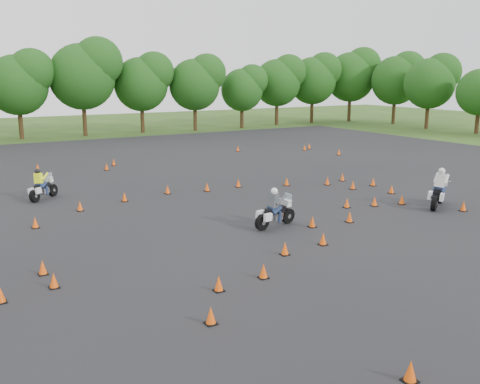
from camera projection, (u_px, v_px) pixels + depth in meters
The scene contains 7 objects.
ground at pixel (293, 242), 20.39m from camera, with size 140.00×140.00×0.00m, color #2D5119.
asphalt_pad at pixel (219, 209), 25.44m from camera, with size 62.00×62.00×0.00m, color black.
treeline at pixel (111, 94), 50.82m from camera, with size 86.95×32.14×10.49m.
traffic_cones at pixel (222, 206), 25.02m from camera, with size 36.19×33.15×0.45m.
rider_grey at pixel (275, 207), 22.26m from camera, with size 2.22×0.68×1.71m, color #404448, non-canonical shape.
rider_yellow at pixel (44, 184), 27.20m from camera, with size 2.10×0.64×1.62m, color #EBFF16, non-canonical shape.
rider_white at pixel (438, 187), 25.59m from camera, with size 2.53×0.78×1.95m, color silver, non-canonical shape.
Camera 1 is at (-11.64, -15.77, 6.26)m, focal length 40.00 mm.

